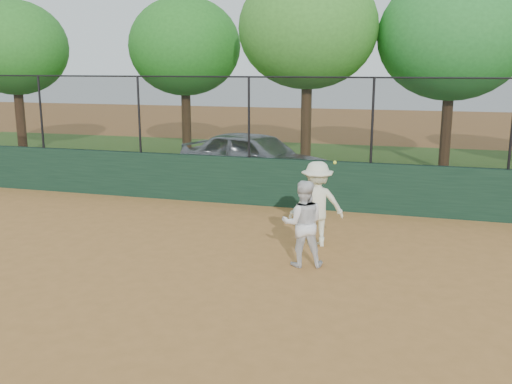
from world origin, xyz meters
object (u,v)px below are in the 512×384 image
(tree_2, at_px, (308,29))
(tree_3, at_px, (453,36))
(tree_0, at_px, (14,48))
(player_second, at_px, (303,223))
(tree_1, at_px, (184,47))
(parked_car, at_px, (255,158))
(player_main, at_px, (317,204))

(tree_2, height_order, tree_3, tree_2)
(tree_2, distance_m, tree_3, 4.64)
(tree_0, bearing_deg, tree_2, 4.05)
(player_second, distance_m, tree_2, 10.77)
(tree_1, height_order, tree_2, tree_2)
(tree_0, distance_m, tree_1, 6.31)
(tree_1, height_order, tree_3, tree_3)
(tree_1, bearing_deg, player_second, -58.19)
(parked_car, xyz_separation_m, player_second, (2.75, -6.40, -0.04))
(player_second, bearing_deg, tree_0, -50.33)
(player_main, bearing_deg, tree_1, 124.83)
(player_second, xyz_separation_m, tree_0, (-12.92, 9.08, 3.33))
(parked_car, bearing_deg, tree_1, 58.28)
(tree_1, bearing_deg, parked_car, -49.01)
(player_main, distance_m, tree_2, 9.67)
(player_second, xyz_separation_m, player_main, (0.02, 1.19, 0.07))
(tree_0, relative_size, tree_1, 0.97)
(tree_0, xyz_separation_m, tree_1, (5.91, 2.23, 0.07))
(player_main, bearing_deg, tree_2, 102.89)
(player_second, relative_size, player_main, 0.87)
(player_main, relative_size, tree_1, 0.29)
(tree_0, bearing_deg, tree_3, 5.29)
(parked_car, height_order, player_second, parked_car)
(player_main, xyz_separation_m, tree_2, (-1.98, 8.66, 3.82))
(tree_0, bearing_deg, tree_1, 20.71)
(tree_1, distance_m, tree_2, 5.29)
(player_main, relative_size, tree_2, 0.26)
(parked_car, distance_m, player_main, 5.90)
(player_second, bearing_deg, tree_1, -73.43)
(parked_car, height_order, tree_1, tree_1)
(player_second, xyz_separation_m, tree_2, (-1.96, 9.85, 3.89))
(tree_1, relative_size, tree_2, 0.91)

